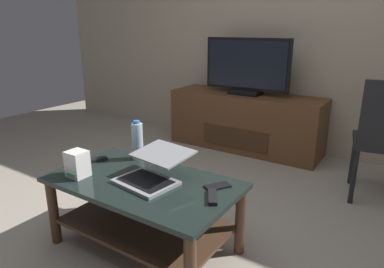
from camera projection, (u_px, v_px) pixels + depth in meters
The scene contains 11 objects.
ground_plane at pixel (158, 239), 2.18m from camera, with size 7.68×7.68×0.00m, color #9E9384.
back_wall at pixel (289, 16), 3.52m from camera, with size 6.40×0.12×2.80m, color #B2A38C.
coffee_table at pixel (144, 202), 2.02m from camera, with size 1.10×0.62×0.45m.
media_cabinet at pixel (245, 122), 3.74m from camera, with size 1.64×0.50×0.61m.
television at pixel (247, 68), 3.55m from camera, with size 0.92×0.20×0.58m.
laptop at pixel (153, 170), 1.96m from camera, with size 0.38×0.43×0.16m.
router_box at pixel (77, 164), 2.01m from camera, with size 0.11×0.11×0.16m.
water_bottle_near at pixel (137, 141), 2.27m from camera, with size 0.07×0.07×0.26m.
cell_phone at pixel (218, 186), 1.89m from camera, with size 0.07×0.14×0.01m, color black.
tv_remote at pixel (95, 160), 2.25m from camera, with size 0.04×0.16×0.02m, color black.
soundbar_remote at pixel (212, 197), 1.76m from camera, with size 0.04×0.16×0.02m, color black.
Camera 1 is at (1.21, -1.45, 1.29)m, focal length 32.13 mm.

